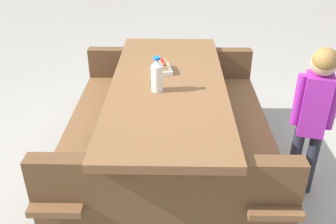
% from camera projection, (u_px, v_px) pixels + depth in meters
% --- Properties ---
extents(ground_plane, '(30.00, 30.00, 0.00)m').
position_uv_depth(ground_plane, '(168.00, 172.00, 2.87)').
color(ground_plane, gray).
rests_on(ground_plane, ground).
extents(picnic_table, '(2.10, 1.82, 0.75)m').
position_uv_depth(picnic_table, '(168.00, 122.00, 2.65)').
color(picnic_table, brown).
rests_on(picnic_table, ground).
extents(soda_bottle, '(0.08, 0.08, 0.23)m').
position_uv_depth(soda_bottle, '(157.00, 75.00, 2.35)').
color(soda_bottle, silver).
rests_on(soda_bottle, picnic_table).
extents(hotdog_tray, '(0.19, 0.12, 0.08)m').
position_uv_depth(hotdog_tray, '(163.00, 67.00, 2.65)').
color(hotdog_tray, white).
rests_on(hotdog_tray, picnic_table).
extents(child_in_coat, '(0.21, 0.24, 1.07)m').
position_uv_depth(child_in_coat, '(315.00, 106.00, 2.37)').
color(child_in_coat, '#262633').
rests_on(child_in_coat, ground).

